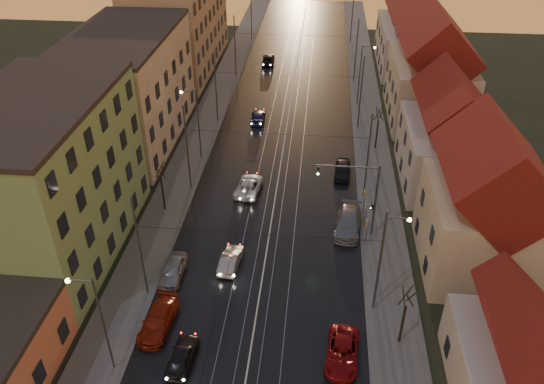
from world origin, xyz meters
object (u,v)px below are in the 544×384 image
(parked_left_2, at_px, (158,320))
(parked_right_2, at_px, (343,170))
(driving_car_2, at_px, (249,186))
(driving_car_3, at_px, (258,117))
(parked_right_1, at_px, (348,223))
(street_lamp_1, at_px, (386,250))
(street_lamp_2, at_px, (195,118))
(driving_car_1, at_px, (231,260))
(parked_right_0, at_px, (342,352))
(driving_car_0, at_px, (182,356))
(traffic_light_mast, at_px, (365,191))
(parked_left_3, at_px, (173,270))
(street_lamp_3, at_px, (363,69))
(driving_car_4, at_px, (268,59))
(street_lamp_0, at_px, (97,316))

(parked_left_2, bearing_deg, parked_right_2, 63.80)
(driving_car_2, bearing_deg, driving_car_3, -80.28)
(parked_left_2, xyz_separation_m, parked_right_1, (13.79, 12.82, 0.08))
(driving_car_2, height_order, driving_car_3, driving_car_2)
(street_lamp_1, distance_m, street_lamp_2, 27.05)
(driving_car_1, distance_m, parked_right_0, 12.37)
(street_lamp_1, bearing_deg, driving_car_1, 166.78)
(driving_car_0, bearing_deg, traffic_light_mast, -125.49)
(parked_left_3, bearing_deg, driving_car_0, -70.55)
(street_lamp_3, distance_m, parked_left_2, 43.47)
(traffic_light_mast, height_order, parked_left_2, traffic_light_mast)
(street_lamp_3, relative_size, traffic_light_mast, 1.11)
(parked_left_3, height_order, parked_right_1, parked_right_1)
(driving_car_2, height_order, parked_right_0, driving_car_2)
(driving_car_0, xyz_separation_m, driving_car_2, (1.70, 21.03, 0.01))
(driving_car_0, height_order, driving_car_4, driving_car_4)
(parked_left_3, bearing_deg, driving_car_3, 84.30)
(driving_car_4, xyz_separation_m, parked_right_1, (11.39, -41.45, -0.03))
(driving_car_1, distance_m, parked_right_2, 17.72)
(traffic_light_mast, relative_size, parked_left_2, 1.54)
(street_lamp_1, xyz_separation_m, driving_car_4, (-13.53, 50.04, -4.09))
(traffic_light_mast, distance_m, parked_right_2, 10.69)
(street_lamp_3, xyz_separation_m, driving_car_1, (-11.83, -33.22, -4.25))
(driving_car_2, xyz_separation_m, driving_car_3, (-0.96, 15.76, -0.05))
(street_lamp_0, distance_m, driving_car_0, 6.39)
(driving_car_4, relative_size, parked_left_3, 1.15)
(street_lamp_0, xyz_separation_m, traffic_light_mast, (17.10, 16.00, -0.29))
(street_lamp_3, xyz_separation_m, parked_left_2, (-15.93, -40.23, -4.21))
(street_lamp_1, bearing_deg, street_lamp_3, 90.00)
(street_lamp_1, bearing_deg, parked_left_3, 176.23)
(driving_car_0, xyz_separation_m, parked_right_1, (11.35, 15.71, 0.11))
(driving_car_1, xyz_separation_m, driving_car_3, (-0.93, 26.89, -0.03))
(driving_car_1, xyz_separation_m, parked_right_2, (9.31, 15.07, 0.05))
(street_lamp_0, distance_m, driving_car_3, 38.30)
(traffic_light_mast, xyz_separation_m, parked_right_1, (-1.04, 0.59, -3.84))
(street_lamp_2, distance_m, traffic_light_mast, 20.89)
(street_lamp_0, bearing_deg, parked_right_1, 45.92)
(street_lamp_0, xyz_separation_m, street_lamp_3, (18.21, 44.00, 0.00))
(traffic_light_mast, relative_size, driving_car_2, 1.51)
(driving_car_4, xyz_separation_m, parked_left_3, (-2.67, -48.97, -0.10))
(driving_car_2, xyz_separation_m, parked_left_3, (-4.40, -12.84, 0.03))
(street_lamp_2, bearing_deg, driving_car_1, -69.68)
(street_lamp_0, height_order, parked_right_1, street_lamp_0)
(street_lamp_0, relative_size, parked_left_3, 1.98)
(street_lamp_1, bearing_deg, parked_left_2, -165.13)
(street_lamp_3, distance_m, parked_right_0, 42.08)
(driving_car_3, bearing_deg, street_lamp_2, 58.20)
(driving_car_0, xyz_separation_m, driving_car_1, (1.67, 9.90, -0.01))
(parked_right_1, bearing_deg, street_lamp_3, 92.67)
(street_lamp_1, xyz_separation_m, parked_right_2, (-2.52, 17.85, -4.19))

